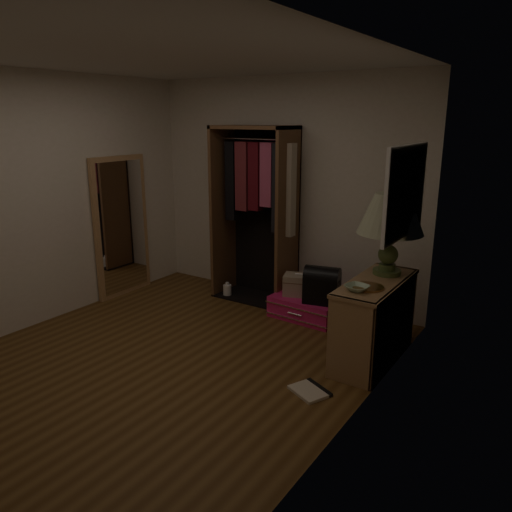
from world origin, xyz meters
name	(u,v)px	position (x,y,z in m)	size (l,w,h in m)	color
ground	(172,358)	(0.00, 0.00, 0.00)	(4.00, 4.00, 0.00)	#583919
room_walls	(174,196)	(0.08, 0.04, 1.50)	(3.52, 4.02, 2.60)	silver
console_bookshelf	(375,318)	(1.53, 1.04, 0.39)	(0.42, 1.12, 0.75)	#9C734B
open_wardrobe	(258,199)	(-0.22, 1.77, 1.22)	(1.01, 0.50, 2.05)	brown
floor_mirror	(122,227)	(-1.70, 1.00, 0.85)	(0.06, 0.80, 1.70)	tan
pink_suitcase	(308,307)	(0.58, 1.57, 0.12)	(0.79, 0.59, 0.23)	#E21B69
train_case	(299,285)	(0.46, 1.57, 0.35)	(0.40, 0.34, 0.25)	tan
black_bag	(322,284)	(0.78, 1.49, 0.44)	(0.41, 0.31, 0.40)	black
table_lamp	(391,216)	(1.54, 1.25, 1.29)	(0.70, 0.70, 0.74)	#445A2B
brass_tray	(368,287)	(1.54, 0.79, 0.76)	(0.32, 0.32, 0.02)	olive
ceramic_bowl	(357,288)	(1.49, 0.67, 0.77)	(0.19, 0.19, 0.05)	#A9CBAB
white_jug	(227,290)	(-0.56, 1.60, 0.08)	(0.12, 0.12, 0.18)	white
floor_book	(311,390)	(1.34, 0.18, 0.01)	(0.37, 0.34, 0.03)	beige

